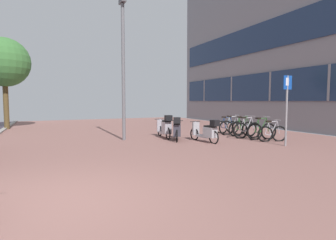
{
  "coord_description": "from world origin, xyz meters",
  "views": [
    {
      "loc": [
        -0.19,
        -4.54,
        1.66
      ],
      "look_at": [
        2.95,
        2.27,
        1.12
      ],
      "focal_mm": 28.42,
      "sensor_mm": 36.0,
      "label": 1
    }
  ],
  "objects_px": {
    "street_tree": "(4,63)",
    "lamp_post": "(123,63)",
    "bicycle_rack_05": "(227,127)",
    "scooter_mid": "(207,132)",
    "parking_sign": "(287,103)",
    "bicycle_rack_04": "(233,128)",
    "scooter_far": "(165,127)",
    "bicycle_rack_00": "(272,133)",
    "bicycle_rack_01": "(262,131)",
    "scooter_near": "(177,130)",
    "bicycle_rack_02": "(247,130)",
    "bicycle_rack_03": "(243,129)"
  },
  "relations": [
    {
      "from": "street_tree",
      "to": "lamp_post",
      "type": "bearing_deg",
      "value": -54.82
    },
    {
      "from": "bicycle_rack_05",
      "to": "lamp_post",
      "type": "bearing_deg",
      "value": -178.94
    },
    {
      "from": "scooter_mid",
      "to": "parking_sign",
      "type": "distance_m",
      "value": 3.12
    },
    {
      "from": "bicycle_rack_05",
      "to": "street_tree",
      "type": "bearing_deg",
      "value": 145.88
    },
    {
      "from": "bicycle_rack_04",
      "to": "parking_sign",
      "type": "bearing_deg",
      "value": -95.13
    },
    {
      "from": "scooter_far",
      "to": "street_tree",
      "type": "xyz_separation_m",
      "value": [
        -6.91,
        7.44,
        3.39
      ]
    },
    {
      "from": "scooter_far",
      "to": "parking_sign",
      "type": "height_order",
      "value": "parking_sign"
    },
    {
      "from": "scooter_mid",
      "to": "bicycle_rack_00",
      "type": "bearing_deg",
      "value": -19.89
    },
    {
      "from": "bicycle_rack_01",
      "to": "scooter_near",
      "type": "relative_size",
      "value": 0.9
    },
    {
      "from": "bicycle_rack_00",
      "to": "scooter_near",
      "type": "xyz_separation_m",
      "value": [
        -3.44,
        1.83,
        0.13
      ]
    },
    {
      "from": "bicycle_rack_05",
      "to": "street_tree",
      "type": "height_order",
      "value": "street_tree"
    },
    {
      "from": "bicycle_rack_00",
      "to": "street_tree",
      "type": "relative_size",
      "value": 0.24
    },
    {
      "from": "bicycle_rack_05",
      "to": "bicycle_rack_00",
      "type": "bearing_deg",
      "value": -90.42
    },
    {
      "from": "bicycle_rack_04",
      "to": "street_tree",
      "type": "xyz_separation_m",
      "value": [
        -10.4,
        7.73,
        3.52
      ]
    },
    {
      "from": "parking_sign",
      "to": "lamp_post",
      "type": "height_order",
      "value": "lamp_post"
    },
    {
      "from": "bicycle_rack_00",
      "to": "scooter_far",
      "type": "xyz_separation_m",
      "value": [
        -3.58,
        2.71,
        0.15
      ]
    },
    {
      "from": "lamp_post",
      "to": "street_tree",
      "type": "height_order",
      "value": "lamp_post"
    },
    {
      "from": "bicycle_rack_01",
      "to": "bicycle_rack_04",
      "type": "height_order",
      "value": "bicycle_rack_01"
    },
    {
      "from": "bicycle_rack_05",
      "to": "scooter_far",
      "type": "height_order",
      "value": "scooter_far"
    },
    {
      "from": "bicycle_rack_05",
      "to": "bicycle_rack_02",
      "type": "bearing_deg",
      "value": -98.29
    },
    {
      "from": "scooter_near",
      "to": "bicycle_rack_04",
      "type": "bearing_deg",
      "value": 9.95
    },
    {
      "from": "bicycle_rack_00",
      "to": "parking_sign",
      "type": "bearing_deg",
      "value": -111.46
    },
    {
      "from": "bicycle_rack_01",
      "to": "bicycle_rack_05",
      "type": "height_order",
      "value": "bicycle_rack_01"
    },
    {
      "from": "bicycle_rack_04",
      "to": "lamp_post",
      "type": "height_order",
      "value": "lamp_post"
    },
    {
      "from": "bicycle_rack_01",
      "to": "bicycle_rack_04",
      "type": "relative_size",
      "value": 1.05
    },
    {
      "from": "bicycle_rack_02",
      "to": "lamp_post",
      "type": "bearing_deg",
      "value": 161.61
    },
    {
      "from": "bicycle_rack_05",
      "to": "street_tree",
      "type": "distance_m",
      "value": 13.18
    },
    {
      "from": "scooter_far",
      "to": "street_tree",
      "type": "relative_size",
      "value": 0.33
    },
    {
      "from": "scooter_mid",
      "to": "street_tree",
      "type": "distance_m",
      "value": 12.65
    },
    {
      "from": "bicycle_rack_01",
      "to": "scooter_far",
      "type": "relative_size",
      "value": 0.8
    },
    {
      "from": "bicycle_rack_03",
      "to": "lamp_post",
      "type": "height_order",
      "value": "lamp_post"
    },
    {
      "from": "bicycle_rack_02",
      "to": "bicycle_rack_05",
      "type": "bearing_deg",
      "value": 81.71
    },
    {
      "from": "bicycle_rack_01",
      "to": "bicycle_rack_04",
      "type": "xyz_separation_m",
      "value": [
        -0.11,
        1.81,
        -0.0
      ]
    },
    {
      "from": "lamp_post",
      "to": "street_tree",
      "type": "distance_m",
      "value": 8.86
    },
    {
      "from": "bicycle_rack_04",
      "to": "parking_sign",
      "type": "relative_size",
      "value": 0.52
    },
    {
      "from": "bicycle_rack_01",
      "to": "street_tree",
      "type": "relative_size",
      "value": 0.26
    },
    {
      "from": "bicycle_rack_05",
      "to": "scooter_near",
      "type": "relative_size",
      "value": 0.79
    },
    {
      "from": "bicycle_rack_04",
      "to": "scooter_near",
      "type": "height_order",
      "value": "scooter_near"
    },
    {
      "from": "bicycle_rack_01",
      "to": "scooter_far",
      "type": "distance_m",
      "value": 4.17
    },
    {
      "from": "bicycle_rack_03",
      "to": "street_tree",
      "type": "distance_m",
      "value": 13.86
    },
    {
      "from": "bicycle_rack_04",
      "to": "street_tree",
      "type": "height_order",
      "value": "street_tree"
    },
    {
      "from": "bicycle_rack_04",
      "to": "scooter_near",
      "type": "xyz_separation_m",
      "value": [
        -3.34,
        -0.59,
        0.11
      ]
    },
    {
      "from": "lamp_post",
      "to": "bicycle_rack_01",
      "type": "bearing_deg",
      "value": -23.17
    },
    {
      "from": "bicycle_rack_04",
      "to": "bicycle_rack_05",
      "type": "relative_size",
      "value": 1.09
    },
    {
      "from": "bicycle_rack_01",
      "to": "scooter_mid",
      "type": "bearing_deg",
      "value": 172.93
    },
    {
      "from": "scooter_near",
      "to": "scooter_mid",
      "type": "distance_m",
      "value": 1.27
    },
    {
      "from": "bicycle_rack_05",
      "to": "scooter_far",
      "type": "xyz_separation_m",
      "value": [
        -3.6,
        -0.31,
        0.15
      ]
    },
    {
      "from": "bicycle_rack_05",
      "to": "scooter_near",
      "type": "distance_m",
      "value": 3.66
    },
    {
      "from": "bicycle_rack_04",
      "to": "bicycle_rack_03",
      "type": "bearing_deg",
      "value": -80.14
    },
    {
      "from": "bicycle_rack_02",
      "to": "street_tree",
      "type": "height_order",
      "value": "street_tree"
    }
  ]
}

